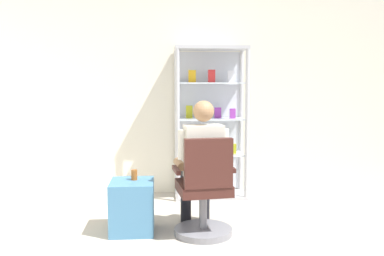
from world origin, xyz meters
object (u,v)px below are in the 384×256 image
Objects in this scene: office_chair at (205,196)px; tea_glass at (134,175)px; seated_shopkeeper at (201,159)px; storage_crate at (132,206)px; display_cabinet_main at (210,121)px.

office_chair is 9.40× the size of tea_glass.
seated_shopkeeper is 0.68m from tea_glass.
seated_shopkeeper is 0.82m from storage_crate.
seated_shopkeeper is at bearing -100.31° from display_cabinet_main.
tea_glass is (0.02, 0.05, 0.30)m from storage_crate.
office_chair reaches higher than storage_crate.
tea_glass is at bearing 69.04° from storage_crate.
office_chair is at bearing -83.39° from seated_shopkeeper.
storage_crate is at bearing -125.35° from display_cabinet_main.
seated_shopkeeper is 12.63× the size of tea_glass.
display_cabinet_main is 1.73m from storage_crate.
display_cabinet_main is 1.60m from office_chair.
display_cabinet_main is at bearing 54.65° from storage_crate.
tea_glass is at bearing 173.09° from seated_shopkeeper.
office_chair is at bearing -15.20° from storage_crate.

